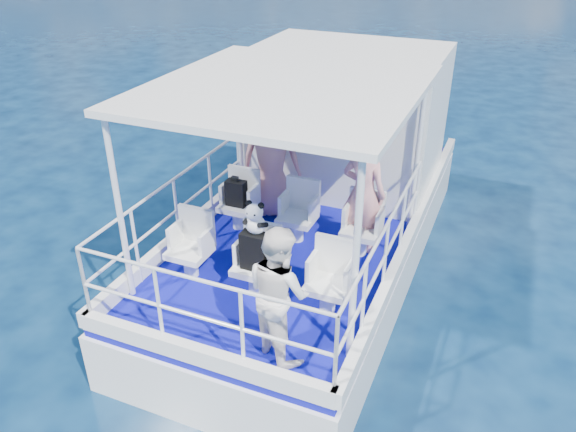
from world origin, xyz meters
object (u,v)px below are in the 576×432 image
object	(u,v)px
panda	(255,217)
passenger_stbd_aft	(279,293)
passenger_port_fwd	(271,159)
backpack_center	(254,251)

from	to	relation	value
panda	passenger_stbd_aft	bearing A→B (deg)	-51.57
passenger_port_fwd	passenger_stbd_aft	xyz separation A→B (m)	(1.30, -2.69, -0.14)
passenger_port_fwd	backpack_center	distance (m)	2.05
passenger_port_fwd	panda	bearing A→B (deg)	93.36
passenger_stbd_aft	panda	bearing A→B (deg)	-18.86
passenger_port_fwd	backpack_center	world-z (taller)	passenger_port_fwd
passenger_port_fwd	passenger_stbd_aft	distance (m)	2.99
passenger_port_fwd	passenger_stbd_aft	world-z (taller)	passenger_port_fwd
passenger_stbd_aft	backpack_center	size ratio (longest dim) A/B	3.18
passenger_port_fwd	backpack_center	bearing A→B (deg)	92.78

